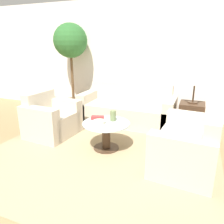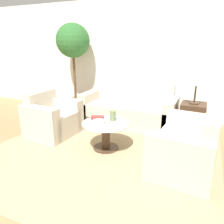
{
  "view_description": "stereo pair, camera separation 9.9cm",
  "coord_description": "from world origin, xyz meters",
  "px_view_note": "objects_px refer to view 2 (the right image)",
  "views": [
    {
      "loc": [
        1.26,
        -2.11,
        1.63
      ],
      "look_at": [
        -0.02,
        1.09,
        0.55
      ],
      "focal_mm": 35.0,
      "sensor_mm": 36.0,
      "label": 1
    },
    {
      "loc": [
        1.36,
        -2.08,
        1.63
      ],
      "look_at": [
        -0.02,
        1.09,
        0.55
      ],
      "focal_mm": 35.0,
      "sensor_mm": 36.0,
      "label": 2
    }
  ],
  "objects_px": {
    "sofa_main": "(129,110)",
    "loveseat": "(190,148)",
    "armchair": "(51,119)",
    "coffee_table": "(106,132)",
    "potted_plant": "(73,48)",
    "book_stack": "(97,118)",
    "table_lamp": "(197,78)",
    "bowl": "(99,122)",
    "vase": "(113,116)"
  },
  "relations": [
    {
      "from": "sofa_main",
      "to": "loveseat",
      "type": "height_order",
      "value": "sofa_main"
    },
    {
      "from": "armchair",
      "to": "bowl",
      "type": "bearing_deg",
      "value": -97.19
    },
    {
      "from": "vase",
      "to": "table_lamp",
      "type": "bearing_deg",
      "value": 43.39
    },
    {
      "from": "table_lamp",
      "to": "loveseat",
      "type": "bearing_deg",
      "value": -86.9
    },
    {
      "from": "sofa_main",
      "to": "table_lamp",
      "type": "xyz_separation_m",
      "value": [
        1.29,
        -0.1,
        0.77
      ]
    },
    {
      "from": "book_stack",
      "to": "vase",
      "type": "bearing_deg",
      "value": -12.44
    },
    {
      "from": "coffee_table",
      "to": "book_stack",
      "type": "distance_m",
      "value": 0.29
    },
    {
      "from": "table_lamp",
      "to": "book_stack",
      "type": "relative_size",
      "value": 2.61
    },
    {
      "from": "potted_plant",
      "to": "vase",
      "type": "height_order",
      "value": "potted_plant"
    },
    {
      "from": "vase",
      "to": "bowl",
      "type": "distance_m",
      "value": 0.26
    },
    {
      "from": "loveseat",
      "to": "book_stack",
      "type": "bearing_deg",
      "value": -90.79
    },
    {
      "from": "bowl",
      "to": "book_stack",
      "type": "bearing_deg",
      "value": 123.82
    },
    {
      "from": "loveseat",
      "to": "coffee_table",
      "type": "relative_size",
      "value": 1.71
    },
    {
      "from": "armchair",
      "to": "potted_plant",
      "type": "relative_size",
      "value": 0.44
    },
    {
      "from": "sofa_main",
      "to": "armchair",
      "type": "bearing_deg",
      "value": -133.8
    },
    {
      "from": "coffee_table",
      "to": "book_stack",
      "type": "height_order",
      "value": "book_stack"
    },
    {
      "from": "coffee_table",
      "to": "potted_plant",
      "type": "xyz_separation_m",
      "value": [
        -1.52,
        1.51,
        1.24
      ]
    },
    {
      "from": "coffee_table",
      "to": "sofa_main",
      "type": "bearing_deg",
      "value": 92.99
    },
    {
      "from": "potted_plant",
      "to": "loveseat",
      "type": "bearing_deg",
      "value": -28.91
    },
    {
      "from": "potted_plant",
      "to": "vase",
      "type": "bearing_deg",
      "value": -40.93
    },
    {
      "from": "coffee_table",
      "to": "bowl",
      "type": "distance_m",
      "value": 0.21
    },
    {
      "from": "coffee_table",
      "to": "bowl",
      "type": "height_order",
      "value": "bowl"
    },
    {
      "from": "sofa_main",
      "to": "potted_plant",
      "type": "distance_m",
      "value": 1.93
    },
    {
      "from": "coffee_table",
      "to": "table_lamp",
      "type": "bearing_deg",
      "value": 45.13
    },
    {
      "from": "loveseat",
      "to": "potted_plant",
      "type": "distance_m",
      "value": 3.45
    },
    {
      "from": "coffee_table",
      "to": "bowl",
      "type": "relative_size",
      "value": 3.81
    },
    {
      "from": "vase",
      "to": "bowl",
      "type": "xyz_separation_m",
      "value": [
        -0.15,
        -0.2,
        -0.06
      ]
    },
    {
      "from": "coffee_table",
      "to": "table_lamp",
      "type": "xyz_separation_m",
      "value": [
        1.22,
        1.22,
        0.76
      ]
    },
    {
      "from": "loveseat",
      "to": "potted_plant",
      "type": "relative_size",
      "value": 0.61
    },
    {
      "from": "sofa_main",
      "to": "book_stack",
      "type": "height_order",
      "value": "sofa_main"
    },
    {
      "from": "sofa_main",
      "to": "loveseat",
      "type": "xyz_separation_m",
      "value": [
        1.36,
        -1.36,
        0.0
      ]
    },
    {
      "from": "sofa_main",
      "to": "book_stack",
      "type": "distance_m",
      "value": 1.24
    },
    {
      "from": "table_lamp",
      "to": "bowl",
      "type": "xyz_separation_m",
      "value": [
        -1.31,
        -1.29,
        -0.58
      ]
    },
    {
      "from": "armchair",
      "to": "loveseat",
      "type": "distance_m",
      "value": 2.49
    },
    {
      "from": "loveseat",
      "to": "bowl",
      "type": "relative_size",
      "value": 6.52
    },
    {
      "from": "bowl",
      "to": "book_stack",
      "type": "distance_m",
      "value": 0.2
    },
    {
      "from": "vase",
      "to": "bowl",
      "type": "height_order",
      "value": "vase"
    },
    {
      "from": "sofa_main",
      "to": "vase",
      "type": "bearing_deg",
      "value": -83.58
    },
    {
      "from": "sofa_main",
      "to": "armchair",
      "type": "xyz_separation_m",
      "value": [
        -1.12,
        -1.17,
        0.0
      ]
    },
    {
      "from": "armchair",
      "to": "book_stack",
      "type": "bearing_deg",
      "value": -88.96
    },
    {
      "from": "armchair",
      "to": "book_stack",
      "type": "xyz_separation_m",
      "value": [
        0.99,
        -0.05,
        0.19
      ]
    },
    {
      "from": "armchair",
      "to": "coffee_table",
      "type": "bearing_deg",
      "value": -93.51
    },
    {
      "from": "armchair",
      "to": "potted_plant",
      "type": "height_order",
      "value": "potted_plant"
    },
    {
      "from": "vase",
      "to": "potted_plant",
      "type": "bearing_deg",
      "value": 139.07
    },
    {
      "from": "coffee_table",
      "to": "vase",
      "type": "xyz_separation_m",
      "value": [
        0.06,
        0.13,
        0.24
      ]
    },
    {
      "from": "table_lamp",
      "to": "book_stack",
      "type": "xyz_separation_m",
      "value": [
        -1.42,
        -1.12,
        -0.58
      ]
    },
    {
      "from": "armchair",
      "to": "vase",
      "type": "bearing_deg",
      "value": -87.08
    },
    {
      "from": "armchair",
      "to": "sofa_main",
      "type": "bearing_deg",
      "value": -40.05
    },
    {
      "from": "sofa_main",
      "to": "table_lamp",
      "type": "bearing_deg",
      "value": -4.35
    },
    {
      "from": "armchair",
      "to": "book_stack",
      "type": "distance_m",
      "value": 1.01
    }
  ]
}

